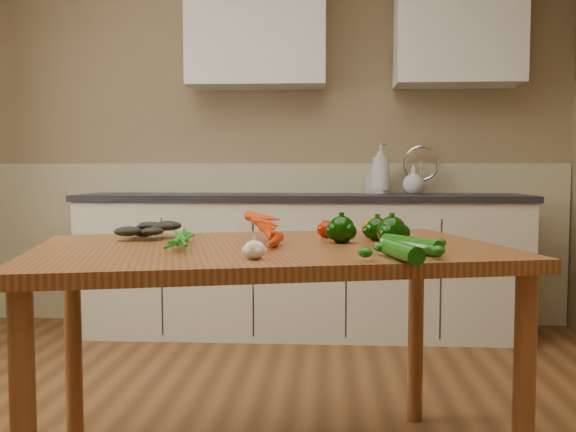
{
  "coord_description": "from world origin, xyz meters",
  "views": [
    {
      "loc": [
        0.37,
        -1.92,
        1.04
      ],
      "look_at": [
        0.22,
        0.42,
        0.88
      ],
      "focal_mm": 40.0,
      "sensor_mm": 36.0,
      "label": 1
    }
  ],
  "objects_px": {
    "tomato_b": "(342,228)",
    "table": "(268,272)",
    "carrot_bunch": "(240,234)",
    "garlic_bulb": "(254,250)",
    "pepper_a": "(341,230)",
    "pepper_c": "(392,232)",
    "zucchini_b": "(402,251)",
    "pepper_b": "(377,229)",
    "soap_bottle_b": "(372,180)",
    "soap_bottle_c": "(414,180)",
    "zucchini_a": "(411,245)",
    "tomato_a": "(326,229)",
    "tomato_c": "(372,229)",
    "leafy_greens": "(148,224)",
    "soap_bottle_a": "(381,168)"
  },
  "relations": [
    {
      "from": "tomato_b",
      "to": "table",
      "type": "bearing_deg",
      "value": -135.63
    },
    {
      "from": "carrot_bunch",
      "to": "garlic_bulb",
      "type": "bearing_deg",
      "value": -89.28
    },
    {
      "from": "pepper_a",
      "to": "tomato_b",
      "type": "distance_m",
      "value": 0.16
    },
    {
      "from": "carrot_bunch",
      "to": "garlic_bulb",
      "type": "relative_size",
      "value": 4.46
    },
    {
      "from": "pepper_c",
      "to": "zucchini_b",
      "type": "height_order",
      "value": "pepper_c"
    },
    {
      "from": "table",
      "to": "pepper_b",
      "type": "xyz_separation_m",
      "value": [
        0.37,
        0.17,
        0.13
      ]
    },
    {
      "from": "tomato_b",
      "to": "zucchini_b",
      "type": "height_order",
      "value": "tomato_b"
    },
    {
      "from": "pepper_a",
      "to": "table",
      "type": "bearing_deg",
      "value": -160.27
    },
    {
      "from": "soap_bottle_b",
      "to": "tomato_b",
      "type": "bearing_deg",
      "value": 70.05
    },
    {
      "from": "soap_bottle_c",
      "to": "tomato_b",
      "type": "distance_m",
      "value": 1.96
    },
    {
      "from": "soap_bottle_c",
      "to": "zucchini_a",
      "type": "bearing_deg",
      "value": -161.61
    },
    {
      "from": "tomato_a",
      "to": "garlic_bulb",
      "type": "bearing_deg",
      "value": -108.34
    },
    {
      "from": "tomato_c",
      "to": "garlic_bulb",
      "type": "bearing_deg",
      "value": -121.0
    },
    {
      "from": "leafy_greens",
      "to": "zucchini_a",
      "type": "height_order",
      "value": "leafy_greens"
    },
    {
      "from": "leafy_greens",
      "to": "garlic_bulb",
      "type": "height_order",
      "value": "leafy_greens"
    },
    {
      "from": "soap_bottle_c",
      "to": "tomato_a",
      "type": "xyz_separation_m",
      "value": [
        -0.56,
        -1.87,
        -0.16
      ]
    },
    {
      "from": "table",
      "to": "zucchini_a",
      "type": "relative_size",
      "value": 7.18
    },
    {
      "from": "tomato_c",
      "to": "pepper_c",
      "type": "bearing_deg",
      "value": -80.04
    },
    {
      "from": "leafy_greens",
      "to": "pepper_b",
      "type": "xyz_separation_m",
      "value": [
        0.82,
        -0.01,
        -0.01
      ]
    },
    {
      "from": "soap_bottle_c",
      "to": "garlic_bulb",
      "type": "distance_m",
      "value": 2.59
    },
    {
      "from": "garlic_bulb",
      "to": "zucchini_a",
      "type": "distance_m",
      "value": 0.48
    },
    {
      "from": "soap_bottle_b",
      "to": "zucchini_a",
      "type": "distance_m",
      "value": 2.37
    },
    {
      "from": "pepper_a",
      "to": "tomato_c",
      "type": "distance_m",
      "value": 0.21
    },
    {
      "from": "soap_bottle_c",
      "to": "zucchini_b",
      "type": "bearing_deg",
      "value": -162.13
    },
    {
      "from": "carrot_bunch",
      "to": "garlic_bulb",
      "type": "height_order",
      "value": "carrot_bunch"
    },
    {
      "from": "pepper_b",
      "to": "carrot_bunch",
      "type": "bearing_deg",
      "value": -160.41
    },
    {
      "from": "soap_bottle_a",
      "to": "tomato_c",
      "type": "bearing_deg",
      "value": 117.17
    },
    {
      "from": "soap_bottle_a",
      "to": "tomato_c",
      "type": "height_order",
      "value": "soap_bottle_a"
    },
    {
      "from": "leafy_greens",
      "to": "carrot_bunch",
      "type": "bearing_deg",
      "value": -25.96
    },
    {
      "from": "garlic_bulb",
      "to": "zucchini_a",
      "type": "height_order",
      "value": "garlic_bulb"
    },
    {
      "from": "soap_bottle_a",
      "to": "tomato_b",
      "type": "height_order",
      "value": "soap_bottle_a"
    },
    {
      "from": "soap_bottle_b",
      "to": "tomato_c",
      "type": "bearing_deg",
      "value": 73.17
    },
    {
      "from": "pepper_a",
      "to": "tomato_b",
      "type": "height_order",
      "value": "pepper_a"
    },
    {
      "from": "pepper_b",
      "to": "zucchini_a",
      "type": "height_order",
      "value": "pepper_b"
    },
    {
      "from": "table",
      "to": "garlic_bulb",
      "type": "bearing_deg",
      "value": -105.06
    },
    {
      "from": "leafy_greens",
      "to": "tomato_c",
      "type": "distance_m",
      "value": 0.81
    },
    {
      "from": "pepper_c",
      "to": "tomato_c",
      "type": "bearing_deg",
      "value": 99.96
    },
    {
      "from": "carrot_bunch",
      "to": "garlic_bulb",
      "type": "xyz_separation_m",
      "value": [
        0.09,
        -0.34,
        -0.01
      ]
    },
    {
      "from": "pepper_c",
      "to": "table",
      "type": "bearing_deg",
      "value": 179.78
    },
    {
      "from": "pepper_c",
      "to": "tomato_a",
      "type": "distance_m",
      "value": 0.34
    },
    {
      "from": "pepper_a",
      "to": "zucchini_b",
      "type": "height_order",
      "value": "pepper_a"
    },
    {
      "from": "soap_bottle_a",
      "to": "garlic_bulb",
      "type": "distance_m",
      "value": 2.56
    },
    {
      "from": "soap_bottle_b",
      "to": "pepper_c",
      "type": "height_order",
      "value": "soap_bottle_b"
    },
    {
      "from": "soap_bottle_a",
      "to": "pepper_c",
      "type": "relative_size",
      "value": 3.44
    },
    {
      "from": "table",
      "to": "tomato_a",
      "type": "distance_m",
      "value": 0.34
    },
    {
      "from": "leafy_greens",
      "to": "pepper_c",
      "type": "bearing_deg",
      "value": -11.61
    },
    {
      "from": "pepper_a",
      "to": "tomato_a",
      "type": "relative_size",
      "value": 1.34
    },
    {
      "from": "pepper_c",
      "to": "tomato_b",
      "type": "height_order",
      "value": "pepper_c"
    },
    {
      "from": "pepper_b",
      "to": "tomato_b",
      "type": "relative_size",
      "value": 1.03
    },
    {
      "from": "table",
      "to": "soap_bottle_a",
      "type": "height_order",
      "value": "soap_bottle_a"
    }
  ]
}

